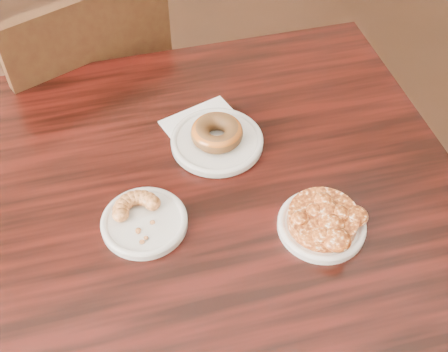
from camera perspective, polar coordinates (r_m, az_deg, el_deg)
name	(u,v)px	position (r m, az deg, el deg)	size (l,w,h in m)	color
cafe_table	(216,308)	(1.30, -0.79, -13.22)	(0.92, 0.92, 0.75)	black
chair_far	(83,113)	(1.63, -14.09, 6.22)	(0.43, 0.43, 0.90)	black
napkin	(208,130)	(1.10, -1.63, 4.69)	(0.15, 0.15, 0.00)	white
plate_donut	(217,141)	(1.07, -0.71, 3.53)	(0.18, 0.18, 0.01)	silver
plate_cruller	(144,222)	(0.96, -8.09, -4.69)	(0.15, 0.15, 0.01)	silver
plate_fritter	(321,226)	(0.96, 9.87, -4.98)	(0.15, 0.15, 0.01)	white
glazed_donut	(217,133)	(1.05, -0.72, 4.42)	(0.10, 0.10, 0.03)	maroon
apple_fritter	(323,217)	(0.94, 10.07, -4.08)	(0.16, 0.16, 0.04)	#4C1A08
cruller_fragment	(143,216)	(0.95, -8.22, -4.01)	(0.10, 0.10, 0.03)	#5F3113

